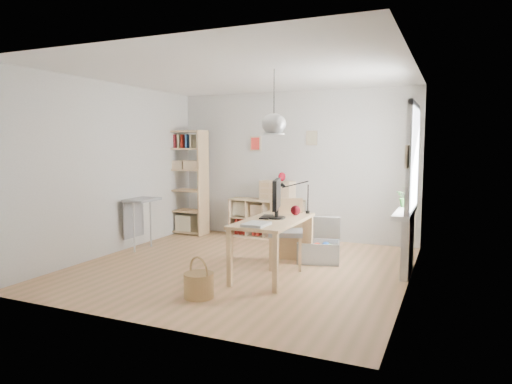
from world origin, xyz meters
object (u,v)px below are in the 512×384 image
at_px(cube_shelf, 266,221).
at_px(storage_chest, 319,247).
at_px(desk, 273,226).
at_px(chair, 286,228).
at_px(drawer_chest, 277,191).
at_px(monitor, 277,197).
at_px(tall_bookshelf, 186,178).

height_order(cube_shelf, storage_chest, cube_shelf).
xyz_separation_m(desk, chair, (0.01, 0.46, -0.11)).
height_order(cube_shelf, drawer_chest, drawer_chest).
distance_m(cube_shelf, drawer_chest, 0.64).
xyz_separation_m(cube_shelf, storage_chest, (1.40, -1.31, -0.09)).
bearing_deg(desk, cube_shelf, 114.61).
bearing_deg(storage_chest, chair, -140.11).
xyz_separation_m(cube_shelf, drawer_chest, (0.24, -0.04, 0.60)).
bearing_deg(cube_shelf, storage_chest, -43.08).
bearing_deg(drawer_chest, cube_shelf, 177.35).
xyz_separation_m(desk, monitor, (0.02, 0.07, 0.39)).
height_order(desk, chair, chair).
bearing_deg(monitor, cube_shelf, 100.20).
height_order(desk, drawer_chest, drawer_chest).
bearing_deg(monitor, drawer_chest, 95.21).
bearing_deg(desk, tall_bookshelf, 142.99).
bearing_deg(desk, drawer_chest, 109.69).
bearing_deg(tall_bookshelf, desk, -37.01).
xyz_separation_m(storage_chest, monitor, (-0.36, -0.86, 0.83)).
distance_m(desk, cube_shelf, 2.48).
xyz_separation_m(monitor, drawer_chest, (-0.80, 2.12, -0.15)).
xyz_separation_m(cube_shelf, monitor, (1.04, -2.16, 0.75)).
distance_m(chair, monitor, 0.63).
bearing_deg(monitor, chair, 75.28).
bearing_deg(drawer_chest, desk, -63.17).
bearing_deg(tall_bookshelf, monitor, -35.85).
xyz_separation_m(desk, cube_shelf, (-1.02, 2.23, -0.36)).
xyz_separation_m(chair, drawer_chest, (-0.79, 1.73, 0.35)).
xyz_separation_m(storage_chest, drawer_chest, (-1.16, 1.26, 0.69)).
relative_size(cube_shelf, storage_chest, 1.76).
height_order(tall_bookshelf, chair, tall_bookshelf).
bearing_deg(monitor, tall_bookshelf, 128.70).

